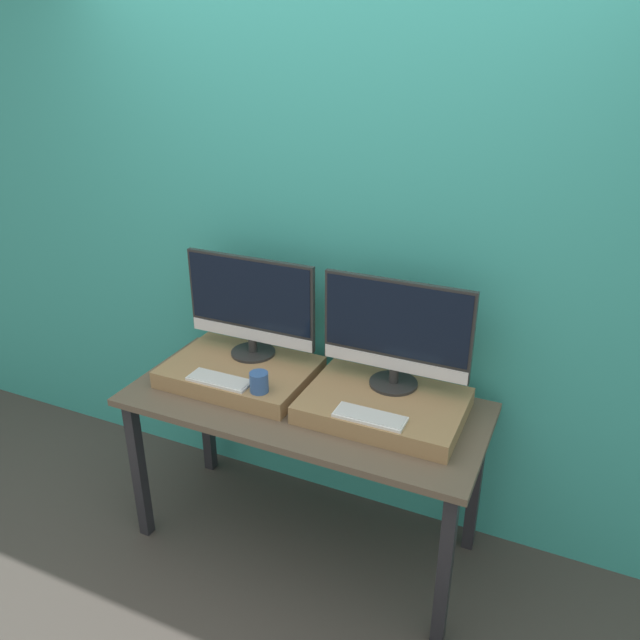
{
  "coord_description": "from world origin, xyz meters",
  "views": [
    {
      "loc": [
        0.99,
        -1.68,
        2.14
      ],
      "look_at": [
        0.0,
        0.5,
        1.06
      ],
      "focal_mm": 35.0,
      "sensor_mm": 36.0,
      "label": 1
    }
  ],
  "objects_px": {
    "mug": "(259,382)",
    "monitor_left": "(251,304)",
    "monitor_right": "(396,331)",
    "keyboard_right": "(370,417)",
    "keyboard_left": "(220,380)"
  },
  "relations": [
    {
      "from": "keyboard_left",
      "to": "monitor_right",
      "type": "height_order",
      "value": "monitor_right"
    },
    {
      "from": "keyboard_left",
      "to": "monitor_right",
      "type": "xyz_separation_m",
      "value": [
        0.67,
        0.28,
        0.24
      ]
    },
    {
      "from": "monitor_left",
      "to": "mug",
      "type": "relative_size",
      "value": 7.22
    },
    {
      "from": "mug",
      "to": "monitor_right",
      "type": "bearing_deg",
      "value": 30.15
    },
    {
      "from": "keyboard_left",
      "to": "mug",
      "type": "distance_m",
      "value": 0.2
    },
    {
      "from": "monitor_right",
      "to": "mug",
      "type": "bearing_deg",
      "value": -149.85
    },
    {
      "from": "monitor_left",
      "to": "keyboard_right",
      "type": "relative_size",
      "value": 2.23
    },
    {
      "from": "mug",
      "to": "monitor_left",
      "type": "bearing_deg",
      "value": 124.5
    },
    {
      "from": "monitor_left",
      "to": "keyboard_right",
      "type": "xyz_separation_m",
      "value": [
        0.67,
        -0.28,
        -0.24
      ]
    },
    {
      "from": "monitor_left",
      "to": "monitor_right",
      "type": "relative_size",
      "value": 1.0
    },
    {
      "from": "mug",
      "to": "keyboard_right",
      "type": "height_order",
      "value": "mug"
    },
    {
      "from": "keyboard_left",
      "to": "mug",
      "type": "relative_size",
      "value": 3.23
    },
    {
      "from": "monitor_left",
      "to": "mug",
      "type": "xyz_separation_m",
      "value": [
        0.19,
        -0.28,
        -0.2
      ]
    },
    {
      "from": "keyboard_left",
      "to": "monitor_right",
      "type": "distance_m",
      "value": 0.77
    },
    {
      "from": "monitor_left",
      "to": "monitor_right",
      "type": "xyz_separation_m",
      "value": [
        0.67,
        0.0,
        0.0
      ]
    }
  ]
}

